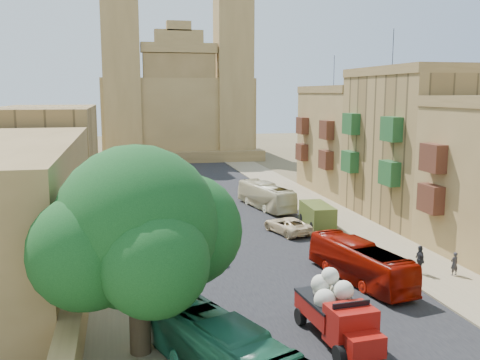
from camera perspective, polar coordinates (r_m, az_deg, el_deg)
name	(u,v)px	position (r m, az deg, el deg)	size (l,w,h in m)	color
road_surface	(231,215)	(51.12, -0.99, -3.72)	(14.00, 140.00, 0.01)	black
sidewalk_east	(324,210)	(53.80, 8.99, -3.18)	(5.00, 140.00, 0.01)	#847557
sidewalk_west	(129,220)	(50.12, -11.71, -4.18)	(5.00, 140.00, 0.01)	#847557
kerb_east	(300,211)	(52.93, 6.47, -3.27)	(0.25, 140.00, 0.12)	#847557
kerb_west	(157,218)	(50.19, -8.85, -4.01)	(0.25, 140.00, 0.12)	#847557
townhouse_c	(413,144)	(51.14, 18.02, 3.67)	(9.00, 14.00, 17.40)	olive
townhouse_d	(349,139)	(63.60, 11.56, 4.26)	(9.00, 14.00, 15.90)	olive
west_wall	(89,241)	(40.27, -15.77, -6.33)	(1.00, 40.00, 1.80)	olive
west_building_mid	(48,152)	(63.61, -19.79, 2.86)	(10.00, 22.00, 10.00)	olive
church	(176,104)	(97.94, -6.84, 8.03)	(28.00, 22.50, 36.30)	olive
ficus_tree	(139,232)	(23.56, -10.72, -5.52)	(9.36, 8.61, 9.36)	#372A1B
street_tree_a	(125,238)	(31.89, -12.17, -6.07)	(3.08, 3.08, 4.73)	#372A1B
street_tree_b	(123,194)	(43.51, -12.37, -1.46)	(3.45, 3.45, 5.30)	#372A1B
street_tree_c	(122,179)	(55.46, -12.44, 0.09)	(2.79, 2.79, 4.28)	#372A1B
street_tree_d	(122,160)	(67.28, -12.53, 2.05)	(3.21, 3.21, 4.94)	#372A1B
red_truck	(338,311)	(25.99, 10.37, -13.60)	(2.62, 5.77, 3.29)	maroon
olive_pickup	(317,215)	(47.19, 8.25, -3.75)	(2.34, 4.75, 1.92)	#4C5921
bus_green_north	(219,349)	(22.52, -2.29, -17.56)	(2.21, 9.43, 2.63)	#1E5B3F
bus_red_east	(360,262)	(33.89, 12.67, -8.58)	(2.06, 8.80, 2.45)	#8B0D02
bus_cream_east	(266,196)	(53.63, 2.78, -1.72)	(2.15, 9.17, 2.55)	beige
car_blue_a	(206,253)	(37.10, -3.65, -7.79)	(1.46, 3.62, 1.23)	#2C4D9E
car_white_a	(203,224)	(45.21, -3.99, -4.74)	(1.20, 3.43, 1.13)	white
car_cream	(287,225)	(44.52, 5.05, -4.82)	(2.24, 4.86, 1.35)	beige
car_dkblue	(172,190)	(60.97, -7.30, -1.08)	(1.75, 4.32, 1.25)	#171451
car_white_b	(221,194)	(58.56, -2.05, -1.52)	(1.28, 3.17, 1.08)	#BCBCBC
car_blue_b	(171,171)	(76.09, -7.40, 0.92)	(1.19, 3.41, 1.12)	teal
pedestrian_a	(454,264)	(36.94, 21.89, -8.29)	(0.56, 0.36, 1.52)	#2D2C2F
pedestrian_c	(420,260)	(36.38, 18.62, -8.07)	(1.11, 0.46, 1.89)	#2E2F33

